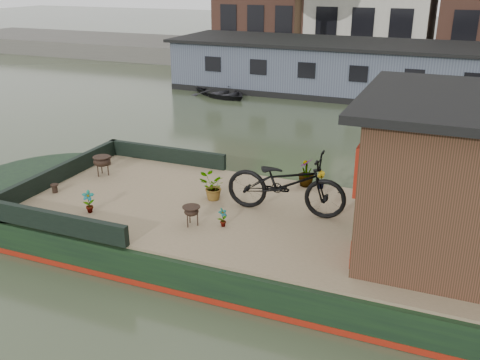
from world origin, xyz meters
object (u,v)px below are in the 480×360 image
at_px(potted_plant_a, 89,202).
at_px(brazier_front, 192,216).
at_px(bicycle, 286,183).
at_px(brazier_rear, 102,166).
at_px(dinghy, 222,89).

height_order(potted_plant_a, brazier_front, potted_plant_a).
bearing_deg(brazier_front, bicycle, 40.56).
bearing_deg(brazier_rear, dinghy, 100.89).
relative_size(potted_plant_a, brazier_rear, 1.00).
xyz_separation_m(bicycle, brazier_front, (-1.32, -1.13, -0.40)).
bearing_deg(brazier_front, dinghy, 112.04).
bearing_deg(potted_plant_a, brazier_front, 6.95).
relative_size(brazier_front, dinghy, 0.13).
xyz_separation_m(potted_plant_a, brazier_front, (1.96, 0.24, -0.03)).
relative_size(potted_plant_a, dinghy, 0.16).
bearing_deg(potted_plant_a, bicycle, 22.65).
height_order(bicycle, dinghy, bicycle).
distance_m(potted_plant_a, brazier_rear, 1.94).
bearing_deg(brazier_rear, brazier_front, -26.75).
distance_m(bicycle, brazier_rear, 4.25).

